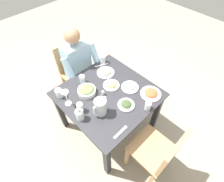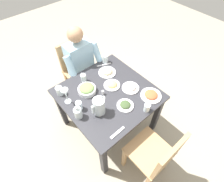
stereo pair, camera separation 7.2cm
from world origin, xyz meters
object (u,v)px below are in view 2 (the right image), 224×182
Objects in this scene: plate_beans at (107,72)px; water_glass_far_right at (79,106)px; plate_rice_curry at (151,95)px; diner_near at (84,67)px; wine_glass at (65,93)px; plate_fries at (112,85)px; chair_far at (156,156)px; water_glass_by_pitcher at (147,108)px; water_glass_near_right at (84,78)px; plate_dolmas at (125,105)px; water_glass_far_left at (60,91)px; salt_shaker at (103,93)px; water_glass_center at (105,59)px; oil_carafe at (78,113)px; water_pitcher at (99,106)px; salad_bowl at (87,89)px; dining_table at (108,99)px; chair_near at (77,68)px; plate_yoghurt at (131,87)px.

water_glass_far_right is (0.55, 0.22, 0.03)m from plate_beans.
diner_near is at bearing -74.67° from plate_rice_curry.
water_glass_far_right is (0.43, 0.54, 0.11)m from diner_near.
diner_near is 0.64m from wine_glass.
plate_fries reaches higher than plate_rice_curry.
water_glass_by_pitcher is at bearing -119.48° from chair_far.
chair_far is 9.32× the size of water_glass_near_right.
plate_rice_curry is at bearing 163.59° from plate_dolmas.
plate_fries is 1.94× the size of water_glass_near_right.
plate_dolmas is (-0.07, -0.53, 0.22)m from chair_far.
water_glass_far_left is 0.99× the size of water_glass_far_right.
water_glass_by_pitcher is 1.72× the size of salt_shaker.
chair_far is at bearing 76.56° from plate_beans.
diner_near is 0.95m from plate_rice_curry.
chair_far is 1.20m from water_glass_far_left.
diner_near is at bearing -85.82° from water_glass_by_pitcher.
wine_glass reaches higher than water_glass_far_right.
oil_carafe is at bearing 32.43° from water_glass_center.
oil_carafe is at bearing 10.03° from salt_shaker.
diner_near is 0.52m from plate_fries.
plate_fries is 2.02× the size of water_glass_by_pitcher.
plate_beans is at bearing 165.18° from water_glass_near_right.
wine_glass reaches higher than water_glass_by_pitcher.
water_glass_near_right is (-0.31, 0.01, -0.00)m from water_glass_far_left.
water_glass_center is at bearing -134.14° from water_pitcher.
chair_far reaches higher than salad_bowl.
water_glass_far_left is 1.91× the size of salt_shaker.
water_glass_far_right reaches higher than dining_table.
water_glass_center reaches higher than salt_shaker.
chair_near is 0.75m from plate_fries.
plate_dolmas is at bearing 32.51° from plate_yoghurt.
salad_bowl reaches higher than plate_fries.
plate_fries is 0.53m from oil_carafe.
plate_rice_curry is (-0.13, 0.59, -0.00)m from plate_beans.
dining_table is 0.78m from chair_far.
wine_glass reaches higher than water_glass_near_right.
water_glass_near_right is at bearing -54.16° from plate_fries.
chair_far reaches higher than plate_rice_curry.
wine_glass reaches higher than water_glass_far_left.
chair_near is 0.25m from diner_near.
plate_rice_curry is (-0.49, 0.51, -0.02)m from salad_bowl.
diner_near is (-0.08, -0.57, 0.05)m from dining_table.
plate_beans is at bearing -158.53° from water_glass_far_right.
plate_beans is at bearing -94.13° from water_glass_by_pitcher.
dining_table is at bearing 139.66° from water_glass_far_left.
chair_far is 8.57× the size of water_glass_far_right.
plate_rice_curry is at bearing 105.33° from diner_near.
wine_glass reaches higher than plate_beans.
water_glass_far_left is 0.72m from water_glass_center.
diner_near reaches higher than water_glass_near_right.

